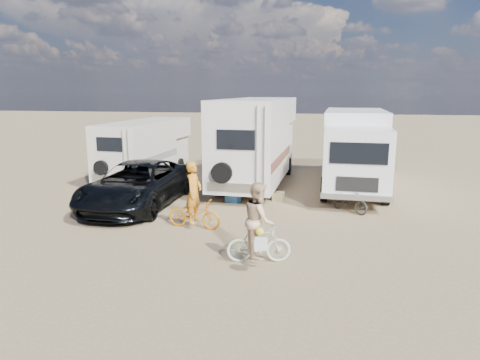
% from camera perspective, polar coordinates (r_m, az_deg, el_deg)
% --- Properties ---
extents(ground, '(140.00, 140.00, 0.00)m').
position_cam_1_polar(ground, '(12.97, -2.92, -7.05)').
color(ground, '#927A57').
rests_on(ground, ground).
extents(rv_main, '(2.81, 8.47, 3.86)m').
position_cam_1_polar(rv_main, '(19.29, 2.35, 5.08)').
color(rv_main, white).
rests_on(rv_main, ground).
extents(rv_left, '(2.44, 6.62, 2.78)m').
position_cam_1_polar(rv_left, '(21.25, -12.48, 3.97)').
color(rv_left, beige).
rests_on(rv_left, ground).
extents(box_truck, '(2.84, 8.03, 3.35)m').
position_cam_1_polar(box_truck, '(18.89, 15.08, 3.76)').
color(box_truck, white).
rests_on(box_truck, ground).
extents(dark_suv, '(2.73, 5.89, 1.63)m').
position_cam_1_polar(dark_suv, '(16.12, -13.57, -0.60)').
color(dark_suv, black).
rests_on(dark_suv, ground).
extents(bike_man, '(1.77, 0.80, 0.90)m').
position_cam_1_polar(bike_man, '(13.34, -6.13, -4.53)').
color(bike_man, orange).
rests_on(bike_man, ground).
extents(bike_woman, '(1.66, 0.77, 0.96)m').
position_cam_1_polar(bike_woman, '(10.67, 2.51, -8.53)').
color(bike_woman, beige).
rests_on(bike_woman, ground).
extents(rider_man, '(0.54, 0.75, 1.92)m').
position_cam_1_polar(rider_man, '(13.21, -6.18, -2.41)').
color(rider_man, '#C7771C').
rests_on(rider_man, ground).
extents(rider_woman, '(0.88, 1.03, 1.86)m').
position_cam_1_polar(rider_woman, '(10.53, 2.53, -6.24)').
color(rider_woman, '#D8B38C').
rests_on(rider_woman, ground).
extents(bike_parked, '(1.50, 1.42, 0.81)m').
position_cam_1_polar(bike_parked, '(15.50, 14.43, -2.72)').
color(bike_parked, '#282A27').
rests_on(bike_parked, ground).
extents(cooler, '(0.62, 0.53, 0.42)m').
position_cam_1_polar(cooler, '(16.33, -0.92, -2.30)').
color(cooler, '#265A9B').
rests_on(cooler, ground).
extents(crate, '(0.47, 0.47, 0.33)m').
position_cam_1_polar(crate, '(16.71, 5.15, -2.17)').
color(crate, '#938755').
rests_on(crate, ground).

